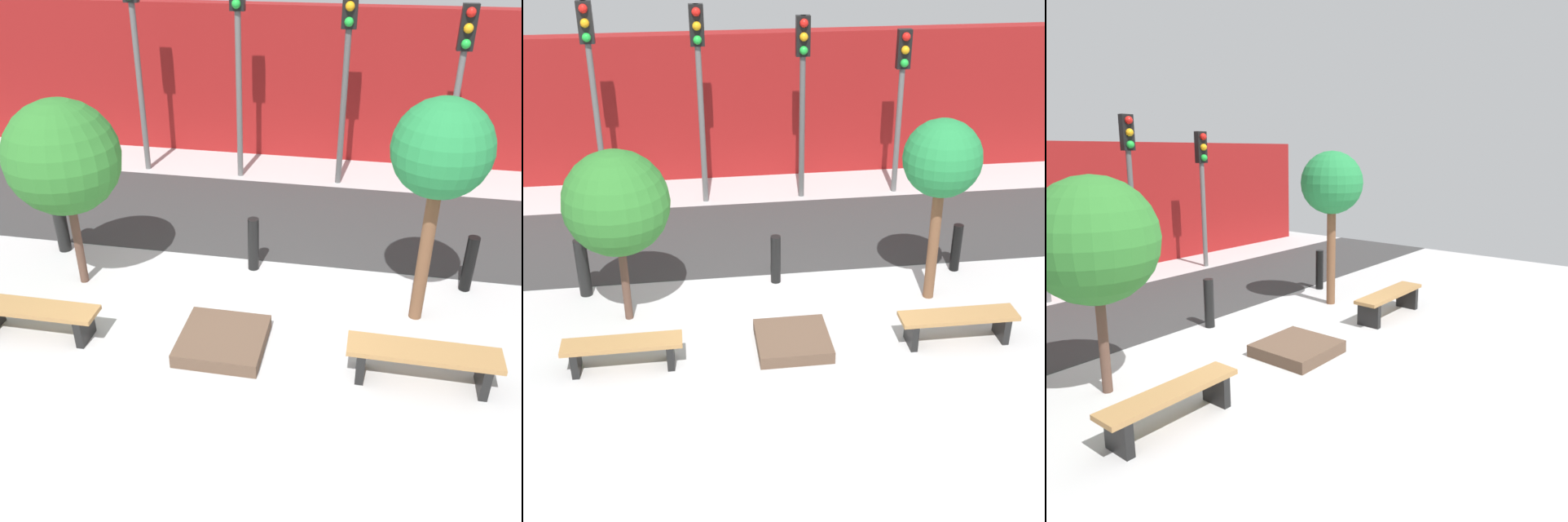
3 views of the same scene
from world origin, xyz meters
TOP-DOWN VIEW (x-y plane):
  - ground_plane at (0.00, 0.00)m, footprint 18.00×18.00m
  - road_strip at (0.00, 3.71)m, footprint 18.00×3.18m
  - building_facade at (0.00, 7.19)m, footprint 16.20×0.50m
  - bench_left at (-2.43, -0.29)m, footprint 1.67×0.40m
  - bench_right at (2.43, -0.29)m, footprint 1.75×0.43m
  - planter_bed at (0.00, -0.09)m, footprint 1.07×1.06m
  - tree_behind_left_bench at (-2.43, 1.03)m, footprint 1.57×1.57m
  - tree_behind_right_bench at (2.43, 1.03)m, footprint 1.20×1.20m
  - bollard_far_left at (-3.18, 1.87)m, footprint 0.21×0.21m
  - bollard_left at (0.00, 1.87)m, footprint 0.17×0.17m
  - bollard_center at (3.18, 1.87)m, footprint 0.17×0.17m
  - traffic_light_west at (-3.11, 5.59)m, footprint 0.28×0.27m
  - traffic_light_mid_west at (-1.04, 5.59)m, footprint 0.28×0.27m
  - traffic_light_mid_east at (1.04, 5.59)m, footprint 0.28×0.27m
  - traffic_light_east at (3.11, 5.59)m, footprint 0.28×0.27m

SIDE VIEW (x-z plane):
  - ground_plane at x=0.00m, z-range 0.00..0.00m
  - road_strip at x=0.00m, z-range 0.00..0.01m
  - planter_bed at x=0.00m, z-range 0.00..0.18m
  - bench_left at x=-2.43m, z-range 0.09..0.53m
  - bench_right at x=2.43m, z-range 0.10..0.57m
  - bollard_left at x=0.00m, z-range 0.00..0.86m
  - bollard_center at x=3.18m, z-range 0.00..0.86m
  - bollard_far_left at x=-3.18m, z-range 0.00..1.00m
  - building_facade at x=0.00m, z-range 0.00..3.22m
  - tree_behind_left_bench at x=-2.43m, z-range 0.58..3.32m
  - tree_behind_right_bench at x=2.43m, z-range 0.85..3.86m
  - traffic_light_east at x=3.11m, z-range 0.67..4.14m
  - traffic_light_mid_east at x=1.04m, z-range 0.72..4.50m
  - traffic_light_mid_west at x=-1.04m, z-range 0.75..4.78m
  - traffic_light_west at x=-3.11m, z-range 0.76..4.90m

